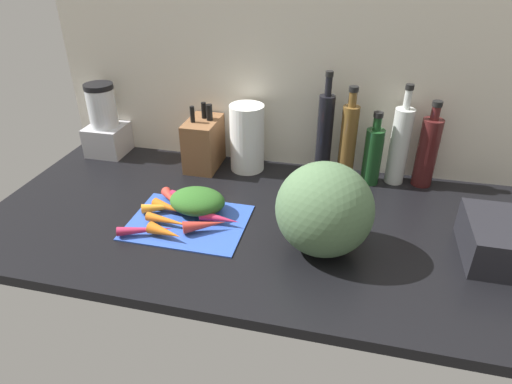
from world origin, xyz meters
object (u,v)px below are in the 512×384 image
object	(u,v)px
carrot_8	(220,219)
knife_block	(204,143)
paper_towel_roll	(247,138)
bottle_2	(373,155)
carrot_3	(172,198)
bottle_3	(400,145)
carrot_6	(204,225)
bottle_0	(324,136)
winter_squash	(324,210)
carrot_2	(165,207)
blender_appliance	(105,124)
bottle_4	(427,151)
cutting_board	(188,222)
carrot_5	(170,208)
carrot_1	(165,232)
carrot_0	(169,221)
carrot_9	(191,199)
bottle_1	(348,142)
carrot_7	(146,230)
carrot_4	(195,205)

from	to	relation	value
carrot_8	knife_block	world-z (taller)	knife_block
paper_towel_roll	bottle_2	xyz separation A→B (cm)	(42.26, -0.45, -1.48)
carrot_3	bottle_3	bearing A→B (deg)	25.23
carrot_6	bottle_0	bearing A→B (deg)	55.54
winter_squash	bottle_3	world-z (taller)	bottle_3
carrot_6	carrot_2	bearing A→B (deg)	155.92
blender_appliance	bottle_4	world-z (taller)	bottle_4
cutting_board	bottle_0	size ratio (longest dim) A/B	0.92
winter_squash	bottle_4	bearing A→B (deg)	56.60
carrot_2	carrot_5	size ratio (longest dim) A/B	1.14
carrot_5	bottle_2	distance (cm)	66.74
carrot_1	bottle_4	size ratio (longest dim) A/B	0.35
carrot_8	blender_appliance	xyz separation A→B (cm)	(-55.53, 37.06, 9.07)
carrot_2	winter_squash	world-z (taller)	winter_squash
cutting_board	carrot_0	world-z (taller)	carrot_0
cutting_board	bottle_0	xyz separation A→B (cm)	(34.25, 37.39, 14.69)
carrot_9	bottle_2	size ratio (longest dim) A/B	0.55
carrot_8	blender_appliance	distance (cm)	67.37
carrot_1	carrot_9	xyz separation A→B (cm)	(0.45, 18.29, -0.18)
carrot_2	paper_towel_roll	world-z (taller)	paper_towel_roll
carrot_9	bottle_1	distance (cm)	53.69
cutting_board	carrot_7	world-z (taller)	carrot_7
carrot_6	carrot_3	bearing A→B (deg)	141.61
bottle_4	bottle_2	bearing A→B (deg)	-170.51
carrot_2	knife_block	size ratio (longest dim) A/B	0.59
carrot_2	carrot_9	bearing A→B (deg)	46.30
carrot_6	bottle_0	size ratio (longest dim) A/B	0.33
carrot_5	blender_appliance	size ratio (longest dim) A/B	0.44
bottle_4	cutting_board	bearing A→B (deg)	-149.39
carrot_7	paper_towel_roll	bearing A→B (deg)	69.88
carrot_9	bottle_1	world-z (taller)	bottle_1
cutting_board	carrot_2	xyz separation A→B (cm)	(-8.37, 3.14, 1.83)
carrot_6	winter_squash	world-z (taller)	winter_squash
carrot_5	cutting_board	bearing A→B (deg)	-24.58
cutting_board	carrot_2	bearing A→B (deg)	159.42
carrot_5	bottle_0	world-z (taller)	bottle_0
blender_appliance	bottle_2	size ratio (longest dim) A/B	1.08
bottle_1	bottle_3	size ratio (longest dim) A/B	0.97
carrot_6	carrot_1	bearing A→B (deg)	-148.54
carrot_5	carrot_8	size ratio (longest dim) A/B	1.00
carrot_1	blender_appliance	size ratio (longest dim) A/B	0.38
carrot_0	knife_block	world-z (taller)	knife_block
bottle_2	bottle_3	size ratio (longest dim) A/B	0.74
carrot_9	bottle_3	xyz separation A→B (cm)	(60.88, 30.29, 11.03)
carrot_0	carrot_2	size ratio (longest dim) A/B	1.04
cutting_board	winter_squash	size ratio (longest dim) A/B	1.34
carrot_8	paper_towel_roll	distance (cm)	37.71
cutting_board	bottle_2	xyz separation A→B (cm)	(50.33, 36.91, 9.76)
carrot_3	carrot_4	distance (cm)	8.71
bottle_0	bottle_2	xyz separation A→B (cm)	(16.08, -0.48, -4.94)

